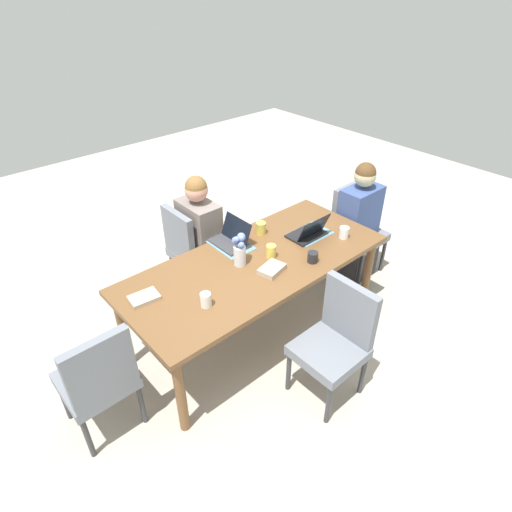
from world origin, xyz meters
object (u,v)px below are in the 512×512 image
chair_near_left_near (191,247)px  coffee_mug_far_left (271,251)px  coffee_mug_centre_right (344,233)px  chair_far_right_near (337,337)px  person_head_left_left_mid (357,228)px  flower_vase (240,250)px  coffee_mug_centre_left (261,228)px  book_blue_cover (144,298)px  dining_table (256,269)px  coffee_mug_near_left (313,257)px  laptop_near_left_near (232,239)px  book_red_cover (272,269)px  chair_head_left_left_mid (355,225)px  chair_head_right_left_far (98,378)px  laptop_head_left_left_mid (309,233)px  person_near_left_near (201,244)px  coffee_mug_near_right (206,300)px

chair_near_left_near → coffee_mug_far_left: 0.93m
coffee_mug_centre_right → chair_far_right_near: bearing=37.6°
person_head_left_left_mid → flower_vase: bearing=-2.6°
coffee_mug_centre_left → person_head_left_left_mid: bearing=163.5°
flower_vase → coffee_mug_far_left: flower_vase is taller
chair_far_right_near → book_blue_cover: chair_far_right_near is taller
dining_table → chair_far_right_near: chair_far_right_near is taller
coffee_mug_near_left → book_blue_cover: bearing=-21.1°
laptop_near_left_near → chair_far_right_near: bearing=90.0°
dining_table → book_red_cover: size_ratio=10.83×
chair_head_left_left_mid → coffee_mug_far_left: (1.25, 0.10, 0.29)m
flower_vase → laptop_near_left_near: (-0.14, -0.28, -0.09)m
chair_head_left_left_mid → book_blue_cover: 2.28m
dining_table → chair_far_right_near: bearing=91.7°
book_blue_cover → chair_head_left_left_mid: bearing=-176.5°
chair_head_right_left_far → laptop_head_left_left_mid: (-1.95, -0.02, 0.28)m
coffee_mug_near_left → coffee_mug_centre_left: (0.01, -0.58, 0.01)m
person_head_left_left_mid → chair_far_right_near: person_head_left_left_mid is taller
laptop_head_left_left_mid → coffee_mug_centre_right: bearing=136.3°
chair_far_right_near → book_red_cover: (0.03, -0.64, 0.25)m
chair_head_right_left_far → laptop_near_left_near: size_ratio=2.81×
person_near_left_near → chair_head_left_left_mid: (-1.37, 0.70, -0.03)m
coffee_mug_near_left → coffee_mug_centre_right: 0.47m
chair_near_left_near → laptop_near_left_near: laptop_near_left_near is taller
chair_near_left_near → flower_vase: 0.85m
chair_head_right_left_far → coffee_mug_centre_right: 2.19m
person_near_left_near → coffee_mug_centre_right: 1.29m
laptop_near_left_near → book_red_cover: size_ratio=1.60×
person_near_left_near → coffee_mug_near_right: (0.61, 0.93, 0.26)m
chair_head_left_left_mid → coffee_mug_centre_left: 1.12m
coffee_mug_near_left → coffee_mug_near_right: size_ratio=0.82×
laptop_near_left_near → coffee_mug_near_left: (-0.30, 0.63, -0.00)m
laptop_near_left_near → chair_head_right_left_far: bearing=15.3°
dining_table → laptop_near_left_near: 0.35m
person_head_left_left_mid → laptop_near_left_near: person_head_left_left_mid is taller
dining_table → chair_far_right_near: size_ratio=2.41×
laptop_near_left_near → dining_table: bearing=85.8°
coffee_mug_centre_left → coffee_mug_far_left: size_ratio=0.96×
laptop_near_left_near → book_blue_cover: size_ratio=1.60×
coffee_mug_centre_left → book_red_cover: coffee_mug_centre_left is taller
laptop_near_left_near → chair_near_left_near: bearing=-78.9°
person_near_left_near → chair_head_left_left_mid: size_ratio=1.33×
dining_table → book_red_cover: bearing=89.8°
chair_near_left_near → chair_far_right_near: bearing=93.4°
laptop_near_left_near → coffee_mug_near_left: laptop_near_left_near is taller
coffee_mug_near_left → coffee_mug_near_right: coffee_mug_near_right is taller
person_near_left_near → book_blue_cover: bearing=33.7°
person_head_left_left_mid → coffee_mug_near_right: bearing=4.8°
coffee_mug_near_left → book_blue_cover: (1.21, -0.47, -0.03)m
person_near_left_near → coffee_mug_centre_right: size_ratio=12.12×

